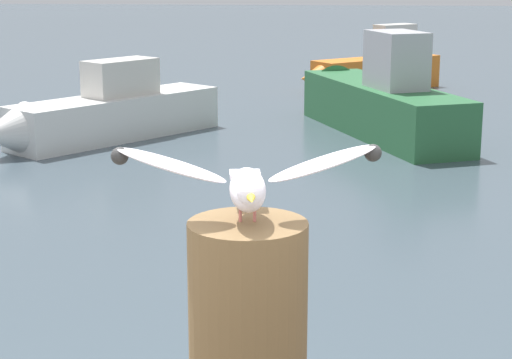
# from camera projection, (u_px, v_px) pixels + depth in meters

# --- Properties ---
(seagull) EXTENTS (0.66, 0.39, 0.20)m
(seagull) POSITION_uv_depth(u_px,v_px,m) (248.00, 179.00, 2.21)
(seagull) COLOR #C66860
(seagull) RESTS_ON mooring_post
(boat_green) EXTENTS (3.03, 5.38, 1.83)m
(boat_green) POSITION_uv_depth(u_px,v_px,m) (373.00, 100.00, 15.73)
(boat_green) COLOR #2D6B3D
(boat_green) RESTS_ON ground_plane
(boat_orange) EXTENTS (3.46, 2.95, 1.50)m
(boat_orange) POSITION_uv_depth(u_px,v_px,m) (371.00, 70.00, 20.76)
(boat_orange) COLOR orange
(boat_orange) RESTS_ON ground_plane
(boat_white) EXTENTS (3.50, 4.20, 1.36)m
(boat_white) POSITION_uv_depth(u_px,v_px,m) (99.00, 115.00, 14.88)
(boat_white) COLOR silver
(boat_white) RESTS_ON ground_plane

